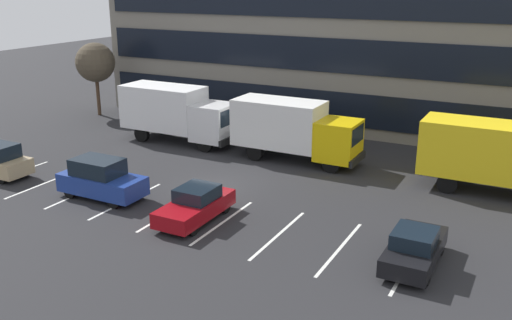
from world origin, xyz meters
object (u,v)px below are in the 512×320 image
object	(u,v)px
box_truck_yellow_all	(497,155)
bare_tree	(95,63)
sedan_maroon	(196,205)
box_truck_yellow	(294,128)
suv_navy	(101,179)
box_truck_white	(176,111)
sedan_black	(414,248)

from	to	relation	value
box_truck_yellow_all	bare_tree	bearing A→B (deg)	172.59
sedan_maroon	bare_tree	distance (m)	23.44
box_truck_yellow	box_truck_yellow_all	distance (m)	11.35
suv_navy	box_truck_yellow_all	bearing A→B (deg)	29.53
bare_tree	sedan_maroon	bearing A→B (deg)	-36.86
box_truck_white	bare_tree	world-z (taller)	bare_tree
sedan_black	suv_navy	size ratio (longest dim) A/B	0.94
suv_navy	bare_tree	xyz separation A→B (m)	(-12.81, 13.78, 3.25)
sedan_maroon	suv_navy	bearing A→B (deg)	178.74
sedan_black	sedan_maroon	bearing A→B (deg)	-178.12
box_truck_yellow	sedan_black	world-z (taller)	box_truck_yellow
suv_navy	sedan_black	bearing A→B (deg)	0.73
box_truck_yellow	sedan_maroon	distance (m)	10.29
box_truck_yellow_all	suv_navy	world-z (taller)	box_truck_yellow_all
sedan_maroon	sedan_black	xyz separation A→B (m)	(9.83, 0.32, -0.02)
box_truck_yellow	suv_navy	distance (m)	11.79
sedan_maroon	bare_tree	size ratio (longest dim) A/B	0.75
box_truck_white	suv_navy	distance (m)	10.60
box_truck_yellow	box_truck_yellow_all	xyz separation A→B (m)	(11.35, -0.22, 0.02)
box_truck_yellow_all	sedan_black	world-z (taller)	box_truck_yellow_all
sedan_black	bare_tree	world-z (taller)	bare_tree
box_truck_yellow	bare_tree	xyz separation A→B (m)	(-18.84, 3.70, 2.18)
box_truck_yellow_all	bare_tree	world-z (taller)	bare_tree
box_truck_white	sedan_maroon	distance (m)	13.36
bare_tree	box_truck_yellow	bearing A→B (deg)	-11.12
box_truck_yellow_all	sedan_maroon	distance (m)	15.39
suv_navy	sedan_maroon	bearing A→B (deg)	-1.26
sedan_black	box_truck_yellow_all	bearing A→B (deg)	79.35
suv_navy	bare_tree	distance (m)	19.09
box_truck_white	sedan_black	xyz separation A→B (m)	(18.18, -10.01, -1.39)
suv_navy	bare_tree	size ratio (longest dim) A/B	0.77
box_truck_yellow	suv_navy	bearing A→B (deg)	-120.94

